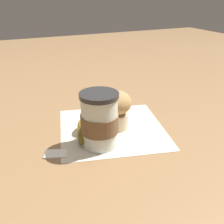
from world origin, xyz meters
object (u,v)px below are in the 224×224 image
muffin (116,108)px  sugar_packet (56,153)px  coffee_cup (99,120)px  banana (89,123)px

muffin → sugar_packet: (-0.06, 0.17, -0.05)m
coffee_cup → muffin: 0.09m
coffee_cup → banana: coffee_cup is taller
banana → coffee_cup: bearing=-179.6°
coffee_cup → sugar_packet: (0.00, 0.10, -0.06)m
coffee_cup → muffin: (0.06, -0.07, -0.01)m
muffin → banana: bearing=76.0°
muffin → banana: size_ratio=0.64×
coffee_cup → banana: size_ratio=0.81×
muffin → coffee_cup: bearing=129.9°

